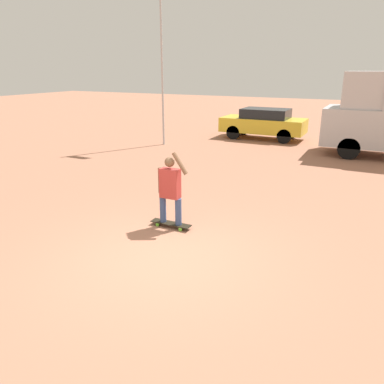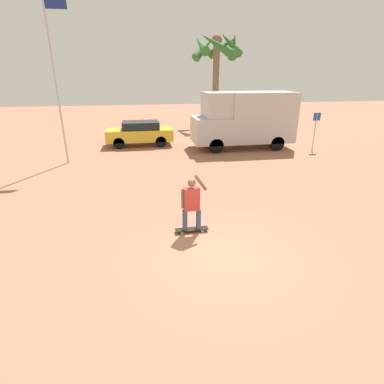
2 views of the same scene
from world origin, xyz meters
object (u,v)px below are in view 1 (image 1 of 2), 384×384
(parked_car_yellow, at_px, (264,123))
(flagpole, at_px, (163,45))
(skateboard, at_px, (171,224))
(person_skateboarder, at_px, (170,187))

(parked_car_yellow, xyz_separation_m, flagpole, (-3.63, -3.47, 3.53))
(skateboard, bearing_deg, flagpole, 121.11)
(person_skateboarder, xyz_separation_m, parked_car_yellow, (-1.28, 11.61, -0.15))
(skateboard, bearing_deg, person_skateboarder, 180.00)
(person_skateboarder, bearing_deg, skateboard, 0.00)
(person_skateboarder, bearing_deg, flagpole, 121.10)
(skateboard, distance_m, person_skateboarder, 0.87)
(person_skateboarder, height_order, flagpole, flagpole)
(skateboard, relative_size, person_skateboarder, 0.58)
(skateboard, distance_m, parked_car_yellow, 11.70)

